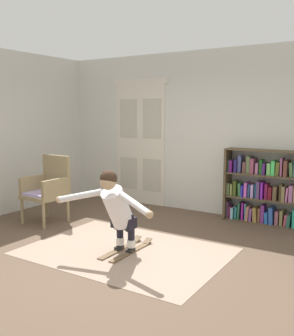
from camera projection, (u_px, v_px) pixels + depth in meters
ground_plane at (123, 255)px, 4.99m from camera, size 7.20×7.20×0.00m
back_wall at (206, 133)px, 6.96m from camera, size 6.00×0.10×2.90m
double_door at (140, 142)px, 7.67m from camera, size 1.22×0.05×2.45m
rug at (126, 251)px, 5.11m from camera, size 2.57×1.83×0.01m
bookshelf at (266, 191)px, 6.31m from camera, size 1.38×0.30×1.21m
wicker_chair at (48, 187)px, 6.42m from camera, size 0.62×0.62×1.10m
skis_pair at (127, 249)px, 5.13m from camera, size 0.27×0.89×0.07m
person_skier at (116, 206)px, 4.85m from camera, size 1.45×0.63×1.05m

